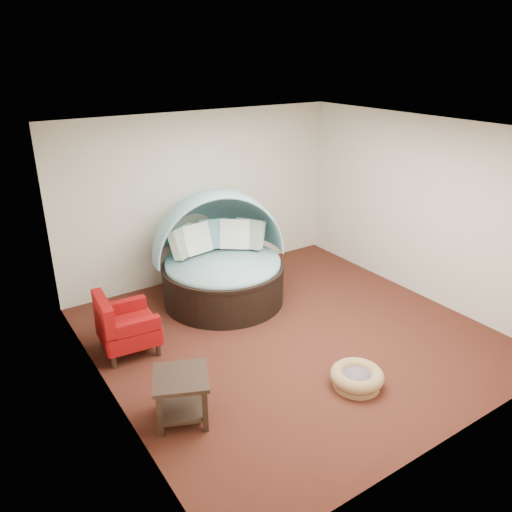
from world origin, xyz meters
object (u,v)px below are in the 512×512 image
side_table (181,391)px  pet_basket (357,377)px  canopy_daybed (221,251)px  red_armchair (124,326)px

side_table → pet_basket: bearing=-17.5°
pet_basket → canopy_daybed: bearing=93.8°
canopy_daybed → red_armchair: 1.98m
red_armchair → pet_basket: bearing=-42.8°
side_table → canopy_daybed: bearing=51.7°
canopy_daybed → red_armchair: canopy_daybed is taller
canopy_daybed → red_armchair: bearing=-146.4°
canopy_daybed → side_table: (-1.77, -2.24, -0.45)m
red_armchair → canopy_daybed: bearing=24.5°
pet_basket → side_table: bearing=162.5°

